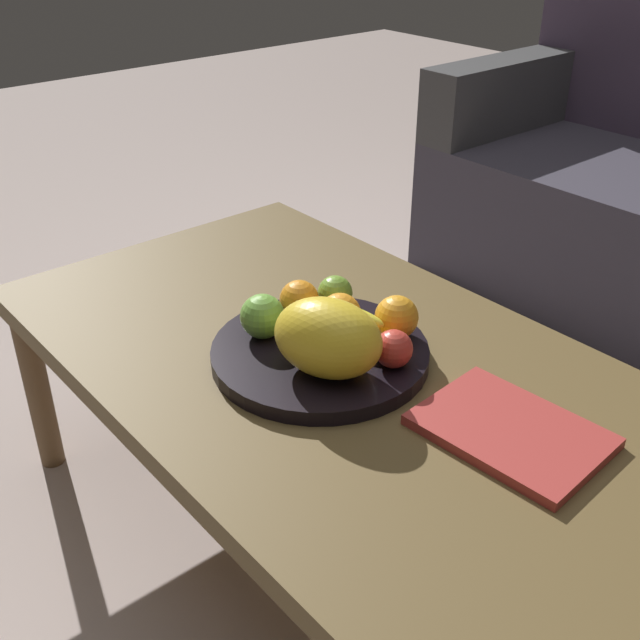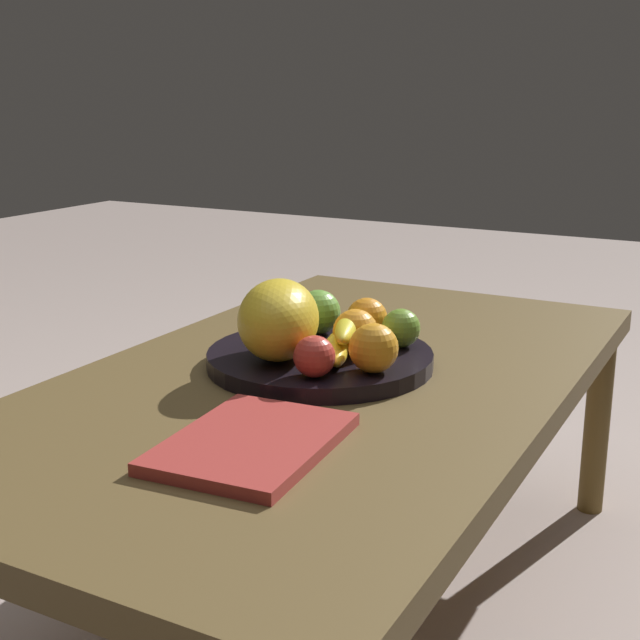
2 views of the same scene
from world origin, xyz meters
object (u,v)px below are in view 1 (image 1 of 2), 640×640
Objects in this scene: melon_large_front at (328,338)px; orange_front at (299,300)px; orange_left at (340,314)px; coffee_table at (340,382)px; magazine at (511,431)px; orange_right at (396,317)px; apple_left at (263,316)px; apple_front at (335,293)px; banana_bunch at (345,328)px; apple_right at (393,349)px; fruit_bowl at (320,353)px.

melon_large_front is 2.51× the size of orange_front.
orange_front is at bearing -166.67° from orange_left.
coffee_table is 4.99× the size of magazine.
orange_left reaches higher than orange_front.
orange_left is (-0.08, 0.09, -0.03)m from melon_large_front.
coffee_table is 0.31m from magazine.
orange_right is 0.22m from apple_left.
apple_front is (0.02, 0.07, -0.00)m from orange_front.
orange_right is 0.27m from magazine.
banana_bunch reaches higher than magazine.
coffee_table is 0.13m from apple_right.
apple_left is (-0.11, -0.07, 0.10)m from coffee_table.
orange_front is 0.07m from apple_front.
fruit_bowl is (-0.03, -0.02, 0.05)m from coffee_table.
orange_front is 0.08m from orange_left.
orange_right is 1.20× the size of apple_right.
fruit_bowl reaches higher than coffee_table.
apple_front is 0.35× the size of banana_bunch.
orange_left is at bearing 129.88° from melon_large_front.
fruit_bowl is 5.86× the size of apple_right.
melon_large_front is at bearing -50.12° from orange_left.
coffee_table is 18.33× the size of orange_front.
apple_right is at bearing -176.66° from magazine.
apple_front is (-0.14, 0.14, -0.03)m from melon_large_front.
coffee_table is 17.31× the size of orange_right.
fruit_bowl is 0.14m from orange_right.
melon_large_front is at bearing -119.81° from apple_right.
apple_left is (-0.14, -0.17, 0.00)m from orange_right.
apple_right is at bearing -1.01° from orange_left.
apple_front is 0.20m from apple_right.
apple_front is at bearing 135.89° from melon_large_front.
melon_large_front is 0.10m from banana_bunch.
orange_right is at bearing 6.29° from apple_front.
melon_large_front is 2.79× the size of apple_front.
orange_right reaches higher than banana_bunch.
orange_right reaches higher than orange_front.
apple_right is at bearing 60.19° from melon_large_front.
apple_left is 0.30× the size of magazine.
coffee_table is 0.14m from orange_right.
orange_front is 1.11× the size of apple_front.
apple_left is at bearing -153.09° from apple_right.
banana_bunch is at bearing -177.20° from magazine.
apple_right is (0.09, 0.03, 0.10)m from coffee_table.
melon_large_front is 0.15m from apple_left.
apple_front reaches higher than coffee_table.
orange_front is 0.21m from apple_right.
coffee_table is 0.17m from apple_left.
apple_right is (0.13, -0.00, -0.00)m from orange_left.
coffee_table is at bearing 41.01° from fruit_bowl.
apple_front is 1.02× the size of apple_right.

